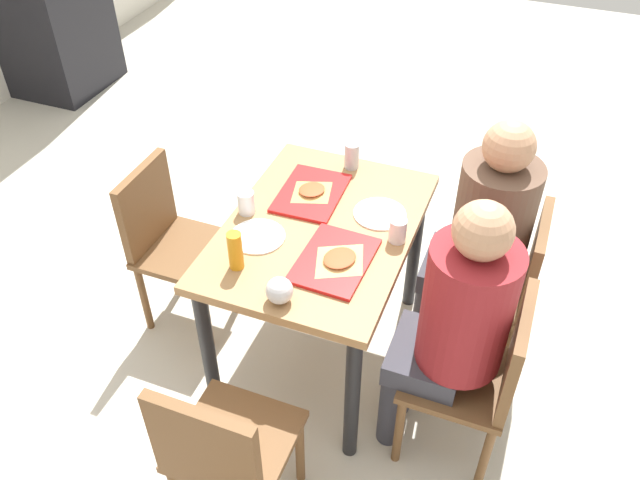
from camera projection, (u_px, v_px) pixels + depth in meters
ground_plane at (320, 350)px, 3.17m from camera, size 10.00×10.00×0.02m
main_table at (320, 247)px, 2.74m from camera, size 1.05×0.75×0.77m
chair_near_left at (482, 372)px, 2.46m from camera, size 0.40×0.40×0.84m
chair_near_right at (505, 281)px, 2.83m from camera, size 0.40×0.40×0.84m
chair_far_side at (169, 236)px, 3.06m from camera, size 0.40×0.40×0.84m
chair_left_end at (223, 450)px, 2.21m from camera, size 0.40×0.40×0.84m
person_in_red at (454, 317)px, 2.34m from camera, size 0.32×0.42×1.25m
person_in_brown_jacket at (482, 230)px, 2.71m from camera, size 0.32×0.42×1.25m
tray_red_near at (335, 260)px, 2.49m from camera, size 0.37×0.27×0.02m
tray_red_far at (311, 193)px, 2.82m from camera, size 0.37×0.27×0.02m
paper_plate_center at (258, 236)px, 2.61m from camera, size 0.22×0.22×0.01m
paper_plate_near_edge at (380, 214)px, 2.72m from camera, size 0.22×0.22×0.01m
pizza_slice_a at (340, 259)px, 2.47m from camera, size 0.24×0.22×0.02m
pizza_slice_b at (312, 191)px, 2.81m from camera, size 0.22×0.21×0.02m
plastic_cup_a at (246, 202)px, 2.70m from camera, size 0.07×0.07×0.10m
plastic_cup_b at (398, 230)px, 2.56m from camera, size 0.07×0.07×0.10m
soda_can at (352, 156)px, 2.95m from camera, size 0.07×0.07×0.12m
condiment_bottle at (235, 251)px, 2.43m from camera, size 0.06×0.06×0.16m
foil_bundle at (279, 290)px, 2.31m from camera, size 0.10×0.10×0.10m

